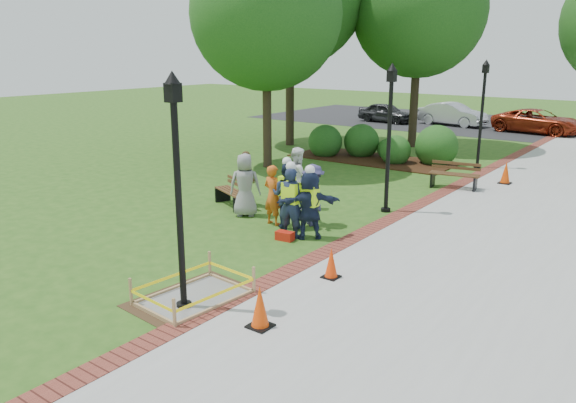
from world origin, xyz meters
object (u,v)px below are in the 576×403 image
Objects in this scene: wet_concrete_pad at (194,288)px; lamp_near at (177,176)px; bench_near at (232,198)px; hivis_worker_b at (291,200)px; cone_front at (260,308)px; hivis_worker_a at (310,202)px; hivis_worker_c at (287,193)px.

wet_concrete_pad is 0.57× the size of lamp_near.
hivis_worker_b is at bearing -22.11° from bench_near.
hivis_worker_b is (-0.84, 4.44, -1.52)m from lamp_near.
lamp_near is at bearing -171.63° from cone_front.
cone_front is (5.63, -5.49, 0.11)m from bench_near.
lamp_near is at bearing -84.92° from hivis_worker_a.
lamp_near is 2.27× the size of hivis_worker_a.
lamp_near is 2.18× the size of hivis_worker_b.
hivis_worker_c is (2.62, -0.70, 0.68)m from bench_near.
hivis_worker_c is (-3.02, 4.79, 0.58)m from cone_front.
cone_front is 5.69m from hivis_worker_c.
wet_concrete_pad is at bearing -85.91° from hivis_worker_a.
bench_near is 3.50m from hivis_worker_b.
hivis_worker_a is (-2.03, 4.41, 0.56)m from cone_front.
cone_front is 4.90m from hivis_worker_b.
hivis_worker_c reaches higher than wet_concrete_pad.
hivis_worker_a is at bearing 114.71° from cone_front.
cone_front is 0.39× the size of hivis_worker_b.
wet_concrete_pad is at bearing 106.45° from lamp_near.
hivis_worker_a is 1.06m from hivis_worker_c.
hivis_worker_c is at bearing 158.88° from hivis_worker_a.
hivis_worker_c is (-0.99, 0.38, 0.01)m from hivis_worker_a.
bench_near is 7.87m from cone_front.
hivis_worker_a reaches higher than cone_front.
hivis_worker_b is (-0.43, -0.21, 0.03)m from hivis_worker_a.
lamp_near is 2.23× the size of hivis_worker_c.
wet_concrete_pad is 3.17× the size of cone_front.
bench_near is at bearing 164.97° from hivis_worker_c.
bench_near is 0.81× the size of hivis_worker_b.
cone_front is 2.67m from lamp_near.
hivis_worker_c is (-1.29, 4.66, 0.71)m from wet_concrete_pad.
hivis_worker_a is 0.48m from hivis_worker_b.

